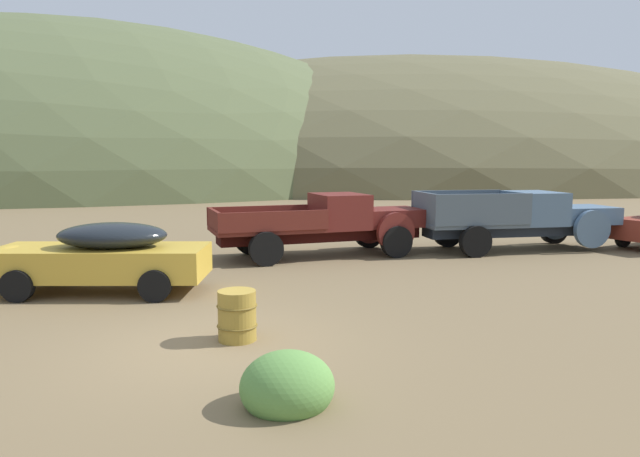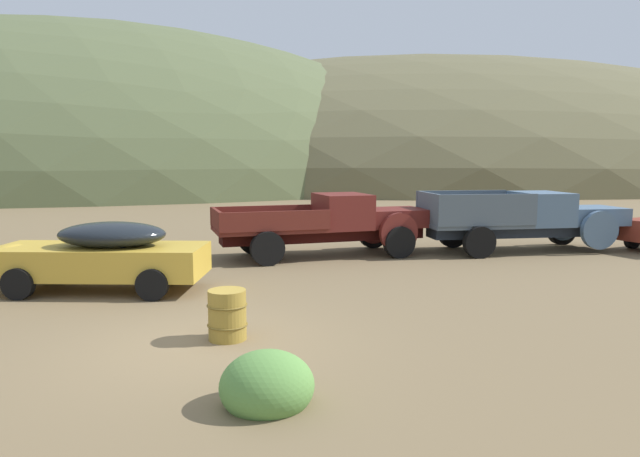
{
  "view_description": "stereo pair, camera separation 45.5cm",
  "coord_description": "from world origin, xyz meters",
  "px_view_note": "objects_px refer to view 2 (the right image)",
  "views": [
    {
      "loc": [
        -0.29,
        -8.93,
        2.99
      ],
      "look_at": [
        3.04,
        5.12,
        1.18
      ],
      "focal_mm": 31.89,
      "sensor_mm": 36.0,
      "label": 1
    },
    {
      "loc": [
        0.15,
        -9.03,
        2.99
      ],
      "look_at": [
        3.04,
        5.12,
        1.18
      ],
      "focal_mm": 31.89,
      "sensor_mm": 36.0,
      "label": 2
    }
  ],
  "objects_px": {
    "truck_chalk_blue": "(534,219)",
    "oil_drum_foreground": "(227,315)",
    "car_faded_yellow": "(95,255)",
    "truck_oxblood": "(340,223)"
  },
  "relations": [
    {
      "from": "truck_chalk_blue",
      "to": "oil_drum_foreground",
      "type": "distance_m",
      "value": 12.38
    },
    {
      "from": "car_faded_yellow",
      "to": "oil_drum_foreground",
      "type": "xyz_separation_m",
      "value": [
        2.77,
        -4.11,
        -0.4
      ]
    },
    {
      "from": "oil_drum_foreground",
      "to": "car_faded_yellow",
      "type": "bearing_deg",
      "value": 123.97
    },
    {
      "from": "truck_oxblood",
      "to": "truck_chalk_blue",
      "type": "xyz_separation_m",
      "value": [
        6.33,
        -0.39,
        0.04
      ]
    },
    {
      "from": "truck_oxblood",
      "to": "truck_chalk_blue",
      "type": "relative_size",
      "value": 1.03
    },
    {
      "from": "oil_drum_foreground",
      "to": "truck_chalk_blue",
      "type": "bearing_deg",
      "value": 35.55
    },
    {
      "from": "truck_oxblood",
      "to": "oil_drum_foreground",
      "type": "height_order",
      "value": "truck_oxblood"
    },
    {
      "from": "car_faded_yellow",
      "to": "oil_drum_foreground",
      "type": "bearing_deg",
      "value": 137.08
    },
    {
      "from": "truck_oxblood",
      "to": "truck_chalk_blue",
      "type": "bearing_deg",
      "value": -9.54
    },
    {
      "from": "car_faded_yellow",
      "to": "truck_oxblood",
      "type": "xyz_separation_m",
      "value": [
        6.5,
        3.46,
        0.18
      ]
    }
  ]
}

